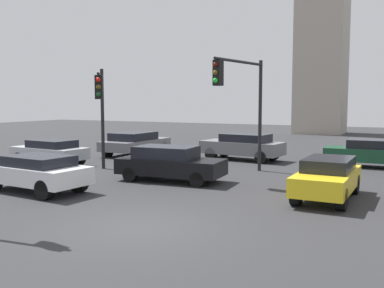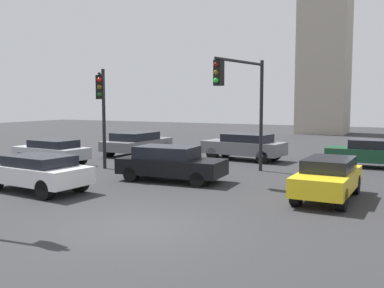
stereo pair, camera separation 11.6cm
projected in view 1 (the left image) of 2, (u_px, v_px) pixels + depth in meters
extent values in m
plane|color=#2D2D30|center=(141.00, 227.00, 11.33)|extent=(98.98, 98.98, 0.00)
cylinder|color=black|center=(103.00, 119.00, 20.97)|extent=(0.16, 0.16, 4.74)
cylinder|color=black|center=(100.00, 75.00, 19.51)|extent=(1.57, 2.17, 0.12)
cube|color=black|center=(99.00, 87.00, 18.55)|extent=(0.45, 0.45, 1.00)
sphere|color=red|center=(98.00, 80.00, 18.32)|extent=(0.20, 0.20, 0.20)
sphere|color=#594714|center=(98.00, 87.00, 18.35)|extent=(0.20, 0.20, 0.20)
sphere|color=#14471E|center=(99.00, 94.00, 18.38)|extent=(0.20, 0.20, 0.20)
cylinder|color=black|center=(260.00, 116.00, 20.30)|extent=(0.16, 0.16, 5.07)
cylinder|color=black|center=(240.00, 62.00, 18.51)|extent=(0.71, 3.84, 0.12)
cube|color=black|center=(218.00, 73.00, 17.20)|extent=(0.37, 0.37, 1.00)
sphere|color=#4C0F0C|center=(215.00, 65.00, 17.01)|extent=(0.20, 0.20, 0.20)
sphere|color=#594714|center=(215.00, 73.00, 17.04)|extent=(0.20, 0.20, 0.20)
sphere|color=green|center=(215.00, 80.00, 17.07)|extent=(0.20, 0.20, 0.20)
cube|color=slate|center=(136.00, 144.00, 26.71)|extent=(2.16, 4.77, 0.55)
cube|color=black|center=(133.00, 136.00, 26.45)|extent=(1.88, 2.68, 0.50)
cylinder|color=black|center=(139.00, 146.00, 28.56)|extent=(0.39, 0.71, 0.70)
cylinder|color=black|center=(162.00, 147.00, 27.76)|extent=(0.39, 0.71, 0.70)
cylinder|color=black|center=(108.00, 151.00, 25.71)|extent=(0.39, 0.71, 0.70)
cylinder|color=black|center=(132.00, 152.00, 24.91)|extent=(0.39, 0.71, 0.70)
cube|color=#ADB2B7|center=(49.00, 153.00, 22.40)|extent=(4.08, 2.01, 0.57)
cube|color=black|center=(52.00, 144.00, 22.25)|extent=(2.32, 1.68, 0.42)
cylinder|color=black|center=(20.00, 158.00, 22.51)|extent=(0.67, 0.36, 0.65)
cylinder|color=black|center=(43.00, 155.00, 23.72)|extent=(0.67, 0.36, 0.65)
cylinder|color=black|center=(57.00, 162.00, 21.13)|extent=(0.67, 0.36, 0.65)
cylinder|color=black|center=(79.00, 159.00, 22.34)|extent=(0.67, 0.36, 0.65)
cube|color=#19472D|center=(367.00, 155.00, 21.60)|extent=(4.00, 1.74, 0.64)
cube|color=black|center=(371.00, 144.00, 21.47)|extent=(2.25, 1.49, 0.47)
cylinder|color=black|center=(336.00, 161.00, 21.60)|extent=(0.60, 0.31, 0.59)
cylinder|color=black|center=(339.00, 158.00, 22.80)|extent=(0.60, 0.31, 0.59)
cube|color=yellow|center=(327.00, 180.00, 14.49)|extent=(1.67, 3.99, 0.60)
cube|color=black|center=(329.00, 165.00, 14.61)|extent=(1.46, 2.24, 0.45)
cylinder|color=black|center=(341.00, 199.00, 13.02)|extent=(0.30, 0.69, 0.69)
cylinder|color=black|center=(296.00, 195.00, 13.63)|extent=(0.30, 0.69, 0.69)
cylinder|color=black|center=(354.00, 184.00, 15.40)|extent=(0.30, 0.69, 0.69)
cylinder|color=black|center=(315.00, 181.00, 16.01)|extent=(0.30, 0.69, 0.69)
cube|color=slate|center=(242.00, 148.00, 24.24)|extent=(4.61, 2.31, 0.69)
cube|color=black|center=(246.00, 138.00, 24.07)|extent=(2.65, 1.88, 0.47)
cylinder|color=black|center=(211.00, 153.00, 24.47)|extent=(0.70, 0.40, 0.67)
cylinder|color=black|center=(224.00, 151.00, 25.73)|extent=(0.70, 0.40, 0.67)
cylinder|color=black|center=(261.00, 157.00, 22.82)|extent=(0.70, 0.40, 0.67)
cylinder|color=black|center=(273.00, 154.00, 24.09)|extent=(0.70, 0.40, 0.67)
cube|color=silver|center=(36.00, 174.00, 15.73)|extent=(4.15, 2.14, 0.61)
cube|color=black|center=(39.00, 161.00, 15.58)|extent=(2.37, 1.78, 0.40)
cylinder|color=black|center=(28.00, 176.00, 17.11)|extent=(0.70, 0.38, 0.68)
cylinder|color=black|center=(45.00, 190.00, 14.41)|extent=(0.70, 0.38, 0.68)
cylinder|color=black|center=(79.00, 183.00, 15.68)|extent=(0.70, 0.38, 0.68)
cube|color=black|center=(171.00, 166.00, 17.80)|extent=(4.39, 2.10, 0.63)
cube|color=black|center=(166.00, 153.00, 17.83)|extent=(2.50, 1.74, 0.53)
cylinder|color=black|center=(211.00, 174.00, 17.95)|extent=(0.60, 0.36, 0.58)
cylinder|color=black|center=(198.00, 179.00, 16.61)|extent=(0.60, 0.36, 0.58)
cylinder|color=black|center=(148.00, 169.00, 19.06)|extent=(0.60, 0.36, 0.58)
cylinder|color=black|center=(131.00, 174.00, 17.72)|extent=(0.60, 0.36, 0.58)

